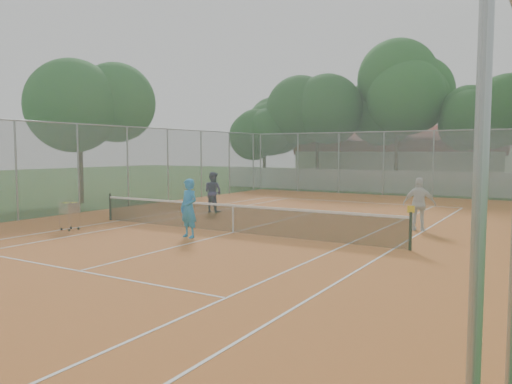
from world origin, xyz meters
The scene contains 12 objects.
ground centered at (0.00, 0.00, 0.00)m, with size 120.00×120.00×0.00m, color #17370F.
court_pad centered at (0.00, 0.00, 0.01)m, with size 18.00×34.00×0.02m, color #BD5F24.
court_lines centered at (0.00, 0.00, 0.02)m, with size 10.98×23.78×0.01m, color white.
tennis_net centered at (0.00, 0.00, 0.51)m, with size 11.88×0.10×0.98m, color black.
perimeter_fence centered at (0.00, 0.00, 2.00)m, with size 18.00×34.00×4.00m, color slate.
boundary_wall centered at (0.00, 19.00, 0.75)m, with size 26.00×0.30×1.50m, color silver.
clubhouse centered at (-2.00, 29.00, 2.20)m, with size 16.40×9.00×4.40m, color beige.
tropical_trees centered at (0.00, 22.00, 5.00)m, with size 29.00×19.00×10.00m, color black.
player_near centered at (-0.68, -1.53, 0.96)m, with size 0.69×0.45×1.89m, color #197FD7.
player_far_left centered at (-3.94, 4.25, 0.93)m, with size 0.89×0.69×1.83m, color #211746.
player_far_right centered at (5.31, 3.70, 0.95)m, with size 1.09×0.45×1.85m, color silver.
ball_hopper centered at (-5.13, -2.58, 0.56)m, with size 0.52×0.52×1.07m, color silver.
Camera 1 is at (9.36, -13.97, 2.79)m, focal length 35.00 mm.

